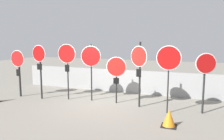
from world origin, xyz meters
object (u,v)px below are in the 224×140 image
at_px(stop_sign_3, 91,59).
at_px(stop_sign_0, 18,65).
at_px(stop_sign_1, 40,61).
at_px(stop_sign_5, 139,63).
at_px(stop_sign_2, 67,58).
at_px(stop_sign_7, 205,70).
at_px(stop_sign_4, 116,70).
at_px(traffic_cone_0, 169,118).
at_px(stop_sign_6, 169,62).

bearing_deg(stop_sign_3, stop_sign_0, 179.61).
xyz_separation_m(stop_sign_1, stop_sign_5, (4.43, 0.37, 0.03)).
relative_size(stop_sign_2, stop_sign_7, 1.13).
height_order(stop_sign_0, stop_sign_5, stop_sign_5).
bearing_deg(stop_sign_5, stop_sign_1, -147.57).
bearing_deg(stop_sign_4, traffic_cone_0, -49.14).
bearing_deg(stop_sign_4, stop_sign_3, 168.62).
relative_size(stop_sign_1, traffic_cone_0, 4.45).
bearing_deg(stop_sign_5, stop_sign_6, 8.96).
height_order(stop_sign_0, stop_sign_6, stop_sign_6).
xyz_separation_m(stop_sign_0, traffic_cone_0, (6.98, -1.19, -1.23)).
distance_m(stop_sign_1, traffic_cone_0, 6.09).
bearing_deg(stop_sign_5, stop_sign_3, -156.71).
bearing_deg(stop_sign_6, stop_sign_1, -177.18).
relative_size(stop_sign_4, stop_sign_5, 0.76).
bearing_deg(stop_sign_6, stop_sign_0, -176.91).
distance_m(stop_sign_4, traffic_cone_0, 3.17).
relative_size(stop_sign_2, traffic_cone_0, 4.54).
bearing_deg(stop_sign_5, traffic_cone_0, -21.99).
relative_size(stop_sign_0, stop_sign_7, 0.99).
bearing_deg(stop_sign_6, stop_sign_4, 168.21).
relative_size(stop_sign_5, stop_sign_7, 1.17).
bearing_deg(stop_sign_7, stop_sign_1, 162.29).
bearing_deg(stop_sign_3, stop_sign_6, -19.11).
bearing_deg(traffic_cone_0, stop_sign_4, 143.09).
relative_size(stop_sign_1, stop_sign_7, 1.10).
height_order(stop_sign_4, stop_sign_7, stop_sign_7).
height_order(stop_sign_3, stop_sign_5, stop_sign_5).
bearing_deg(stop_sign_2, stop_sign_0, -176.24).
xyz_separation_m(stop_sign_5, stop_sign_6, (1.15, -0.39, 0.13)).
distance_m(stop_sign_3, stop_sign_5, 2.17).
bearing_deg(stop_sign_7, stop_sign_2, 159.72).
distance_m(stop_sign_0, stop_sign_6, 6.79).
distance_m(stop_sign_2, stop_sign_4, 2.27).
height_order(stop_sign_4, traffic_cone_0, stop_sign_4).
xyz_separation_m(stop_sign_1, stop_sign_4, (3.42, 0.55, -0.31)).
xyz_separation_m(stop_sign_3, stop_sign_7, (4.54, -0.13, -0.23)).
height_order(stop_sign_6, traffic_cone_0, stop_sign_6).
distance_m(stop_sign_3, stop_sign_6, 3.36).
bearing_deg(stop_sign_0, stop_sign_4, 9.56).
bearing_deg(stop_sign_0, stop_sign_7, 5.48).
distance_m(stop_sign_0, stop_sign_4, 4.65).
bearing_deg(stop_sign_3, traffic_cone_0, -36.19).
relative_size(stop_sign_1, stop_sign_4, 1.23).
distance_m(stop_sign_2, stop_sign_5, 3.22).
relative_size(stop_sign_5, stop_sign_6, 1.05).
height_order(stop_sign_4, stop_sign_5, stop_sign_5).
height_order(stop_sign_5, stop_sign_7, stop_sign_5).
bearing_deg(stop_sign_6, stop_sign_2, 178.53).
bearing_deg(stop_sign_2, stop_sign_7, -3.74).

